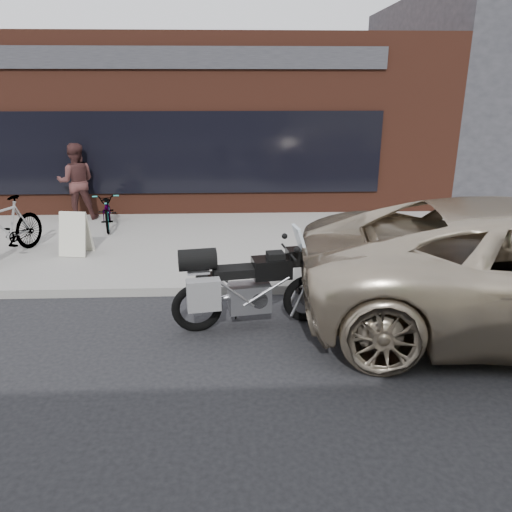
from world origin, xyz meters
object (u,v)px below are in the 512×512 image
motorcycle (243,287)px  sandwich_sign (75,233)px  bicycle_rear (6,228)px  cafe_patron_left (76,182)px  bicycle_front (108,210)px

motorcycle → sandwich_sign: 4.39m
bicycle_rear → cafe_patron_left: size_ratio=1.03×
motorcycle → sandwich_sign: size_ratio=2.71×
bicycle_front → bicycle_rear: 2.48m
motorcycle → bicycle_rear: 5.29m
bicycle_rear → cafe_patron_left: (0.51, 2.89, 0.35)m
bicycle_rear → sandwich_sign: 1.25m
sandwich_sign → bicycle_front: bearing=93.5°
cafe_patron_left → motorcycle: bearing=112.4°
bicycle_rear → bicycle_front: bearing=75.4°
bicycle_rear → sandwich_sign: size_ratio=2.24×
sandwich_sign → cafe_patron_left: size_ratio=0.46×
bicycle_rear → motorcycle: bearing=-12.6°
bicycle_front → sandwich_sign: size_ratio=1.92×
sandwich_sign → bicycle_rear: bearing=-164.9°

